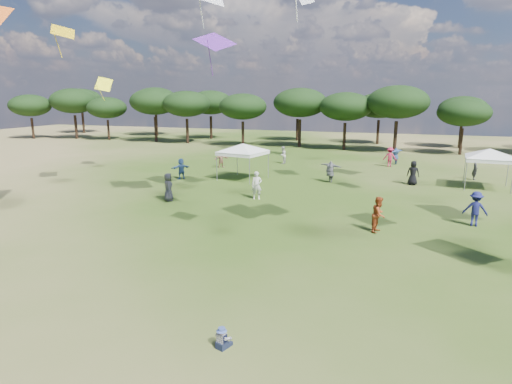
# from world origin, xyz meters

# --- Properties ---
(ground) EXTENTS (140.00, 140.00, 0.00)m
(ground) POSITION_xyz_m (0.00, 0.00, 0.00)
(ground) COLOR #354F17
(ground) RESTS_ON ground
(tree_line) EXTENTS (108.78, 17.63, 7.77)m
(tree_line) POSITION_xyz_m (2.39, 47.41, 5.42)
(tree_line) COLOR black
(tree_line) RESTS_ON ground
(tent_left) EXTENTS (6.16, 6.16, 3.10)m
(tent_left) POSITION_xyz_m (-7.49, 23.22, 2.68)
(tent_left) COLOR gray
(tent_left) RESTS_ON ground
(tent_right) EXTENTS (5.98, 5.98, 3.12)m
(tent_right) POSITION_xyz_m (9.92, 25.69, 2.70)
(tent_right) COLOR gray
(tent_right) RESTS_ON ground
(toddler) EXTENTS (0.44, 0.48, 0.59)m
(toddler) POSITION_xyz_m (0.15, 1.57, 0.26)
(toddler) COLOR black
(toddler) RESTS_ON ground
(festival_crowd) EXTENTS (29.01, 23.47, 1.84)m
(festival_crowd) POSITION_xyz_m (0.61, 24.68, 0.85)
(festival_crowd) COLOR #16194F
(festival_crowd) RESTS_ON ground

